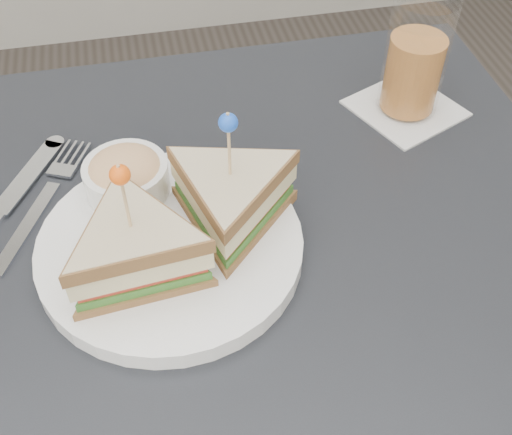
% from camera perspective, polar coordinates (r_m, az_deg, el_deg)
% --- Properties ---
extents(table, '(0.80, 0.80, 0.75)m').
position_cam_1_polar(table, '(0.74, -0.60, -7.42)').
color(table, black).
rests_on(table, ground).
extents(plate_meal, '(0.37, 0.37, 0.16)m').
position_cam_1_polar(plate_meal, '(0.65, -7.18, -0.52)').
color(plate_meal, white).
rests_on(plate_meal, table).
extents(cutlery_fork, '(0.11, 0.20, 0.01)m').
position_cam_1_polar(cutlery_fork, '(0.77, -18.15, 1.84)').
color(cutlery_fork, silver).
rests_on(cutlery_fork, table).
extents(cutlery_knife, '(0.13, 0.22, 0.01)m').
position_cam_1_polar(cutlery_knife, '(0.77, -21.53, 0.82)').
color(cutlery_knife, white).
rests_on(cutlery_knife, table).
extents(drink_set, '(0.16, 0.16, 0.16)m').
position_cam_1_polar(drink_set, '(0.84, 13.91, 13.13)').
color(drink_set, silver).
rests_on(drink_set, table).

